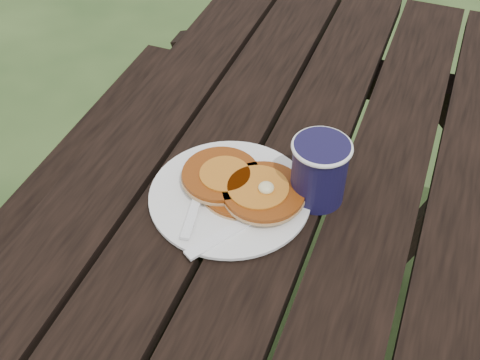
% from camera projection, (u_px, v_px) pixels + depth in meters
% --- Properties ---
extents(plate, '(0.27, 0.27, 0.01)m').
position_uv_depth(plate, '(230.00, 197.00, 1.01)').
color(plate, white).
rests_on(plate, picnic_table).
extents(pancake_stack, '(0.21, 0.15, 0.04)m').
position_uv_depth(pancake_stack, '(243.00, 185.00, 1.00)').
color(pancake_stack, '#8C3E0F').
rests_on(pancake_stack, plate).
extents(knife, '(0.11, 0.16, 0.00)m').
position_uv_depth(knife, '(234.00, 229.00, 0.95)').
color(knife, white).
rests_on(knife, plate).
extents(fork, '(0.06, 0.16, 0.01)m').
position_uv_depth(fork, '(193.00, 213.00, 0.97)').
color(fork, white).
rests_on(fork, plate).
extents(coffee_cup, '(0.10, 0.10, 0.11)m').
position_uv_depth(coffee_cup, '(319.00, 168.00, 0.97)').
color(coffee_cup, '#151135').
rests_on(coffee_cup, picnic_table).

